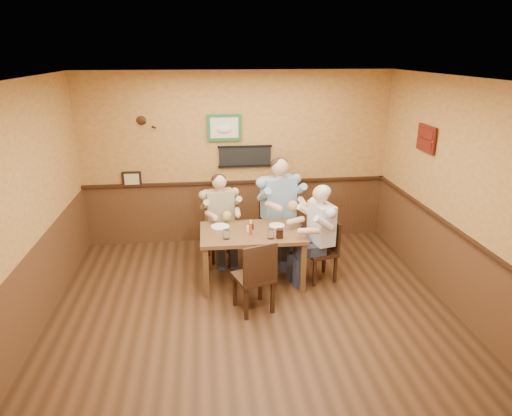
{
  "coord_description": "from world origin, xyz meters",
  "views": [
    {
      "loc": [
        -0.53,
        -4.77,
        3.09
      ],
      "look_at": [
        0.13,
        0.9,
        1.1
      ],
      "focal_mm": 32.0,
      "sensor_mm": 36.0,
      "label": 1
    }
  ],
  "objects_px": {
    "chair_back_right": "(278,227)",
    "diner_tan_shirt": "(220,222)",
    "chair_near_side": "(253,275)",
    "chair_back_left": "(220,233)",
    "water_glass_mid": "(271,234)",
    "salt_shaker": "(248,229)",
    "pepper_shaker": "(252,226)",
    "chair_right_end": "(320,251)",
    "diner_white_elder": "(321,239)",
    "diner_blue_polo": "(278,214)",
    "cola_tumbler": "(280,233)",
    "hot_sauce_bottle": "(251,228)",
    "water_glass_left": "(226,234)",
    "dining_table": "(252,237)"
  },
  "relations": [
    {
      "from": "chair_right_end",
      "to": "chair_back_left",
      "type": "bearing_deg",
      "value": -135.78
    },
    {
      "from": "diner_white_elder",
      "to": "water_glass_mid",
      "type": "relative_size",
      "value": 9.65
    },
    {
      "from": "chair_near_side",
      "to": "chair_back_right",
      "type": "bearing_deg",
      "value": -128.76
    },
    {
      "from": "dining_table",
      "to": "salt_shaker",
      "type": "relative_size",
      "value": 15.56
    },
    {
      "from": "cola_tumbler",
      "to": "hot_sauce_bottle",
      "type": "bearing_deg",
      "value": 157.16
    },
    {
      "from": "water_glass_mid",
      "to": "pepper_shaker",
      "type": "xyz_separation_m",
      "value": [
        -0.2,
        0.35,
        -0.02
      ]
    },
    {
      "from": "diner_blue_polo",
      "to": "pepper_shaker",
      "type": "relative_size",
      "value": 17.36
    },
    {
      "from": "chair_back_left",
      "to": "cola_tumbler",
      "type": "distance_m",
      "value": 1.34
    },
    {
      "from": "chair_back_right",
      "to": "cola_tumbler",
      "type": "bearing_deg",
      "value": -113.67
    },
    {
      "from": "water_glass_mid",
      "to": "cola_tumbler",
      "type": "distance_m",
      "value": 0.12
    },
    {
      "from": "chair_right_end",
      "to": "dining_table",
      "type": "bearing_deg",
      "value": -108.15
    },
    {
      "from": "water_glass_left",
      "to": "salt_shaker",
      "type": "xyz_separation_m",
      "value": [
        0.3,
        0.2,
        -0.02
      ]
    },
    {
      "from": "hot_sauce_bottle",
      "to": "chair_back_left",
      "type": "bearing_deg",
      "value": 113.17
    },
    {
      "from": "diner_tan_shirt",
      "to": "diner_blue_polo",
      "type": "bearing_deg",
      "value": -16.25
    },
    {
      "from": "diner_tan_shirt",
      "to": "cola_tumbler",
      "type": "height_order",
      "value": "diner_tan_shirt"
    },
    {
      "from": "chair_near_side",
      "to": "diner_tan_shirt",
      "type": "bearing_deg",
      "value": -95.61
    },
    {
      "from": "chair_back_left",
      "to": "water_glass_mid",
      "type": "height_order",
      "value": "water_glass_mid"
    },
    {
      "from": "chair_back_right",
      "to": "chair_right_end",
      "type": "height_order",
      "value": "chair_back_right"
    },
    {
      "from": "salt_shaker",
      "to": "pepper_shaker",
      "type": "height_order",
      "value": "salt_shaker"
    },
    {
      "from": "diner_blue_polo",
      "to": "water_glass_left",
      "type": "xyz_separation_m",
      "value": [
        -0.84,
        -0.94,
        0.1
      ]
    },
    {
      "from": "water_glass_mid",
      "to": "chair_right_end",
      "type": "bearing_deg",
      "value": 16.02
    },
    {
      "from": "chair_near_side",
      "to": "water_glass_mid",
      "type": "relative_size",
      "value": 7.33
    },
    {
      "from": "chair_back_left",
      "to": "pepper_shaker",
      "type": "bearing_deg",
      "value": -71.57
    },
    {
      "from": "pepper_shaker",
      "to": "hot_sauce_bottle",
      "type": "bearing_deg",
      "value": -103.19
    },
    {
      "from": "diner_white_elder",
      "to": "water_glass_mid",
      "type": "bearing_deg",
      "value": -87.94
    },
    {
      "from": "chair_back_right",
      "to": "diner_tan_shirt",
      "type": "distance_m",
      "value": 0.9
    },
    {
      "from": "chair_right_end",
      "to": "chair_near_side",
      "type": "distance_m",
      "value": 1.22
    },
    {
      "from": "water_glass_left",
      "to": "diner_white_elder",
      "type": "bearing_deg",
      "value": 6.83
    },
    {
      "from": "chair_back_right",
      "to": "diner_tan_shirt",
      "type": "relative_size",
      "value": 0.82
    },
    {
      "from": "chair_right_end",
      "to": "cola_tumbler",
      "type": "height_order",
      "value": "cola_tumbler"
    },
    {
      "from": "water_glass_mid",
      "to": "salt_shaker",
      "type": "relative_size",
      "value": 1.44
    },
    {
      "from": "water_glass_mid",
      "to": "salt_shaker",
      "type": "bearing_deg",
      "value": 137.93
    },
    {
      "from": "salt_shaker",
      "to": "pepper_shaker",
      "type": "xyz_separation_m",
      "value": [
        0.07,
        0.1,
        -0.0
      ]
    },
    {
      "from": "water_glass_left",
      "to": "cola_tumbler",
      "type": "xyz_separation_m",
      "value": [
        0.7,
        -0.04,
        -0.0
      ]
    },
    {
      "from": "hot_sauce_bottle",
      "to": "salt_shaker",
      "type": "relative_size",
      "value": 2.04
    },
    {
      "from": "chair_near_side",
      "to": "diner_tan_shirt",
      "type": "distance_m",
      "value": 1.57
    },
    {
      "from": "chair_back_right",
      "to": "diner_tan_shirt",
      "type": "xyz_separation_m",
      "value": [
        -0.89,
        0.06,
        0.11
      ]
    },
    {
      "from": "diner_tan_shirt",
      "to": "diner_blue_polo",
      "type": "xyz_separation_m",
      "value": [
        0.89,
        -0.06,
        0.11
      ]
    },
    {
      "from": "water_glass_left",
      "to": "chair_right_end",
      "type": "bearing_deg",
      "value": 6.83
    },
    {
      "from": "diner_tan_shirt",
      "to": "diner_blue_polo",
      "type": "distance_m",
      "value": 0.9
    },
    {
      "from": "water_glass_left",
      "to": "diner_tan_shirt",
      "type": "bearing_deg",
      "value": 92.88
    },
    {
      "from": "salt_shaker",
      "to": "diner_tan_shirt",
      "type": "bearing_deg",
      "value": 113.69
    },
    {
      "from": "diner_white_elder",
      "to": "cola_tumbler",
      "type": "distance_m",
      "value": 0.67
    },
    {
      "from": "pepper_shaker",
      "to": "chair_right_end",
      "type": "bearing_deg",
      "value": -8.41
    },
    {
      "from": "diner_tan_shirt",
      "to": "salt_shaker",
      "type": "bearing_deg",
      "value": -78.93
    },
    {
      "from": "chair_back_left",
      "to": "diner_blue_polo",
      "type": "relative_size",
      "value": 0.6
    },
    {
      "from": "chair_back_left",
      "to": "chair_right_end",
      "type": "relative_size",
      "value": 0.98
    },
    {
      "from": "chair_back_left",
      "to": "diner_white_elder",
      "type": "distance_m",
      "value": 1.61
    },
    {
      "from": "chair_right_end",
      "to": "hot_sauce_bottle",
      "type": "relative_size",
      "value": 4.76
    },
    {
      "from": "chair_back_right",
      "to": "water_glass_left",
      "type": "xyz_separation_m",
      "value": [
        -0.84,
        -0.94,
        0.31
      ]
    }
  ]
}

